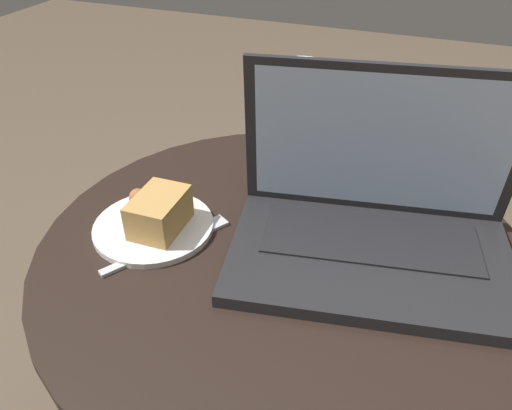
{
  "coord_description": "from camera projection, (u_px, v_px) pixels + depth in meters",
  "views": [
    {
      "loc": [
        0.16,
        -0.51,
        0.99
      ],
      "look_at": [
        -0.03,
        -0.02,
        0.62
      ],
      "focal_mm": 35.0,
      "sensor_mm": 36.0,
      "label": 1
    }
  ],
  "objects": [
    {
      "name": "laptop",
      "position": [
        373.0,
        220.0,
        0.65
      ],
      "size": [
        0.4,
        0.29,
        0.24
      ],
      "color": "#232326",
      "rests_on": "table"
    },
    {
      "name": "snack_plate",
      "position": [
        156.0,
        219.0,
        0.7
      ],
      "size": [
        0.17,
        0.17,
        0.06
      ],
      "color": "silver",
      "rests_on": "table"
    },
    {
      "name": "fork",
      "position": [
        176.0,
        241.0,
        0.69
      ],
      "size": [
        0.12,
        0.17,
        0.0
      ],
      "color": "silver",
      "rests_on": "table"
    },
    {
      "name": "beer_glass",
      "position": [
        299.0,
        132.0,
        0.74
      ],
      "size": [
        0.08,
        0.08,
        0.2
      ],
      "color": "brown",
      "rests_on": "table"
    },
    {
      "name": "table",
      "position": [
        279.0,
        330.0,
        0.79
      ],
      "size": [
        0.67,
        0.67,
        0.55
      ],
      "color": "black",
      "rests_on": "ground_plane"
    }
  ]
}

